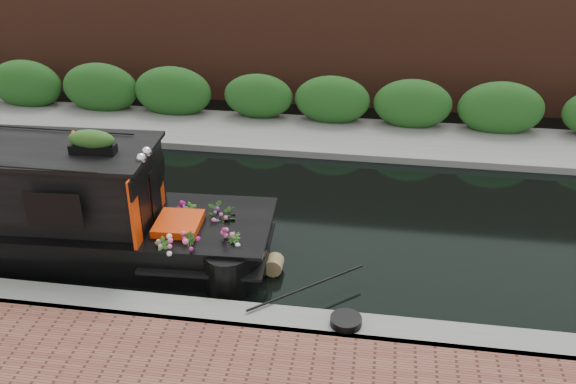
# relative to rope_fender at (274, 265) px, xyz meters

# --- Properties ---
(ground) EXTENTS (80.00, 80.00, 0.00)m
(ground) POSITION_rel_rope_fender_xyz_m (-1.82, 1.79, -0.16)
(ground) COLOR black
(ground) RESTS_ON ground
(near_bank_coping) EXTENTS (40.00, 0.60, 0.50)m
(near_bank_coping) POSITION_rel_rope_fender_xyz_m (-1.82, -1.51, -0.16)
(near_bank_coping) COLOR slate
(near_bank_coping) RESTS_ON ground
(far_bank_path) EXTENTS (40.00, 2.40, 0.34)m
(far_bank_path) POSITION_rel_rope_fender_xyz_m (-1.82, 5.99, -0.16)
(far_bank_path) COLOR slate
(far_bank_path) RESTS_ON ground
(far_hedge) EXTENTS (40.00, 1.10, 2.80)m
(far_hedge) POSITION_rel_rope_fender_xyz_m (-1.82, 6.89, -0.16)
(far_hedge) COLOR #21531B
(far_hedge) RESTS_ON ground
(far_brick_wall) EXTENTS (40.00, 1.00, 8.00)m
(far_brick_wall) POSITION_rel_rope_fender_xyz_m (-1.82, 8.99, -0.16)
(far_brick_wall) COLOR #572B1D
(far_brick_wall) RESTS_ON ground
(rope_fender) EXTENTS (0.31, 0.32, 0.31)m
(rope_fender) POSITION_rel_rope_fender_xyz_m (0.00, 0.00, 0.00)
(rope_fender) COLOR olive
(rope_fender) RESTS_ON ground
(coiled_mooring_rope) EXTENTS (0.47, 0.47, 0.12)m
(coiled_mooring_rope) POSITION_rel_rope_fender_xyz_m (1.34, -1.51, 0.15)
(coiled_mooring_rope) COLOR black
(coiled_mooring_rope) RESTS_ON near_bank_coping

